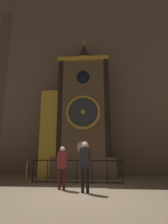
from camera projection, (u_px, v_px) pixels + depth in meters
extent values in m
plane|color=#847056|center=(78.00, 195.00, 5.95)|extent=(28.00, 28.00, 0.00)
cube|color=#7A6656|center=(87.00, 75.00, 12.92)|extent=(24.00, 0.30, 13.95)
cube|color=brown|center=(0.00, 86.00, 13.17)|extent=(0.90, 0.12, 12.55)
cube|color=brown|center=(84.00, 167.00, 10.07)|extent=(3.59, 1.61, 1.13)
cube|color=brown|center=(84.00, 107.00, 10.84)|extent=(2.87, 1.40, 5.99)
cube|color=gold|center=(84.00, 64.00, 11.36)|extent=(3.10, 1.54, 0.20)
cylinder|color=gold|center=(83.00, 147.00, 9.60)|extent=(0.68, 0.05, 0.68)
cylinder|color=silver|center=(83.00, 147.00, 9.57)|extent=(0.56, 0.03, 0.56)
cylinder|color=gold|center=(83.00, 112.00, 10.03)|extent=(1.98, 0.07, 1.98)
cylinder|color=#2D333D|center=(83.00, 112.00, 9.98)|extent=(1.70, 0.04, 1.70)
cylinder|color=gold|center=(83.00, 112.00, 9.96)|extent=(0.24, 0.03, 0.24)
cube|color=#3A2D21|center=(84.00, 81.00, 11.00)|extent=(0.98, 0.42, 0.98)
sphere|color=black|center=(83.00, 78.00, 10.59)|extent=(0.79, 0.79, 0.79)
cylinder|color=black|center=(60.00, 105.00, 10.36)|extent=(0.33, 0.33, 5.99)
cylinder|color=black|center=(107.00, 104.00, 10.15)|extent=(0.33, 0.33, 5.99)
cylinder|color=gold|center=(84.00, 61.00, 11.52)|extent=(0.92, 0.92, 0.30)
cone|color=black|center=(84.00, 52.00, 11.67)|extent=(0.87, 0.87, 1.05)
sphere|color=gold|center=(84.00, 43.00, 11.80)|extent=(0.20, 0.20, 0.20)
cube|color=maroon|center=(52.00, 133.00, 10.70)|extent=(1.04, 1.19, 5.06)
cube|color=gold|center=(49.00, 132.00, 10.11)|extent=(1.09, 0.06, 5.06)
cylinder|color=black|center=(33.00, 171.00, 8.27)|extent=(0.04, 0.04, 1.04)
cylinder|color=black|center=(47.00, 171.00, 8.21)|extent=(0.04, 0.04, 1.04)
cylinder|color=black|center=(62.00, 172.00, 8.16)|extent=(0.04, 0.04, 1.04)
cylinder|color=black|center=(77.00, 172.00, 8.11)|extent=(0.04, 0.04, 1.04)
cylinder|color=black|center=(92.00, 172.00, 8.05)|extent=(0.04, 0.04, 1.04)
cylinder|color=black|center=(107.00, 172.00, 8.00)|extent=(0.04, 0.04, 1.04)
cylinder|color=black|center=(123.00, 172.00, 7.95)|extent=(0.04, 0.04, 1.04)
cylinder|color=black|center=(77.00, 161.00, 8.22)|extent=(4.21, 0.05, 0.05)
cylinder|color=black|center=(77.00, 182.00, 8.01)|extent=(4.21, 0.04, 0.04)
cylinder|color=#461518|center=(59.00, 179.00, 6.84)|extent=(0.11, 0.11, 0.78)
cylinder|color=#461518|center=(64.00, 179.00, 6.83)|extent=(0.11, 0.11, 0.78)
cube|color=maroon|center=(62.00, 160.00, 6.99)|extent=(0.38, 0.30, 0.66)
sphere|color=beige|center=(63.00, 149.00, 7.08)|extent=(0.21, 0.21, 0.21)
cylinder|color=black|center=(83.00, 180.00, 6.32)|extent=(0.11, 0.11, 0.86)
cylinder|color=black|center=(88.00, 180.00, 6.31)|extent=(0.11, 0.11, 0.86)
cube|color=black|center=(85.00, 158.00, 6.49)|extent=(0.39, 0.31, 0.73)
sphere|color=beige|center=(85.00, 145.00, 6.59)|extent=(0.23, 0.23, 0.23)
cylinder|color=#B28E33|center=(26.00, 182.00, 8.40)|extent=(0.28, 0.28, 0.04)
cylinder|color=#B28E33|center=(26.00, 173.00, 8.49)|extent=(0.06, 0.06, 0.86)
sphere|color=#B28E33|center=(27.00, 163.00, 8.59)|extent=(0.09, 0.09, 0.09)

